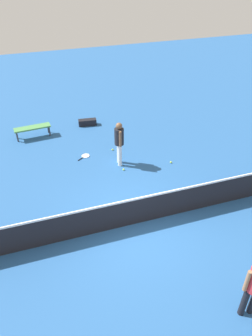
{
  "coord_description": "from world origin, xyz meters",
  "views": [
    {
      "loc": [
        2.43,
        6.51,
        6.78
      ],
      "look_at": [
        -0.27,
        -1.59,
        0.9
      ],
      "focal_mm": 34.64,
      "sensor_mm": 36.0,
      "label": 1
    }
  ],
  "objects_px": {
    "tennis_racket_near_player": "(85,156)",
    "tennis_ball_midcourt": "(124,169)",
    "tennis_ball_baseline": "(225,188)",
    "courtside_bench": "(32,128)",
    "player_near_side": "(119,140)",
    "tennis_ball_near_player": "(113,150)",
    "tennis_ball_by_net": "(171,162)",
    "equipment_bag": "(87,122)"
  },
  "relations": [
    {
      "from": "player_near_side",
      "to": "tennis_ball_midcourt",
      "type": "height_order",
      "value": "player_near_side"
    },
    {
      "from": "equipment_bag",
      "to": "tennis_ball_midcourt",
      "type": "bearing_deg",
      "value": 96.88
    },
    {
      "from": "tennis_ball_near_player",
      "to": "tennis_ball_midcourt",
      "type": "xyz_separation_m",
      "value": [
        0.02,
        1.47,
        0.0
      ]
    },
    {
      "from": "courtside_bench",
      "to": "equipment_bag",
      "type": "distance_m",
      "value": 2.45
    },
    {
      "from": "player_near_side",
      "to": "tennis_ball_baseline",
      "type": "relative_size",
      "value": 25.76
    },
    {
      "from": "tennis_racket_near_player",
      "to": "tennis_ball_near_player",
      "type": "distance_m",
      "value": 1.15
    },
    {
      "from": "tennis_racket_near_player",
      "to": "tennis_ball_midcourt",
      "type": "distance_m",
      "value": 1.78
    },
    {
      "from": "tennis_ball_midcourt",
      "to": "tennis_ball_baseline",
      "type": "bearing_deg",
      "value": 143.79
    },
    {
      "from": "tennis_ball_midcourt",
      "to": "equipment_bag",
      "type": "bearing_deg",
      "value": -83.12
    },
    {
      "from": "tennis_ball_near_player",
      "to": "tennis_ball_midcourt",
      "type": "relative_size",
      "value": 1.0
    },
    {
      "from": "player_near_side",
      "to": "courtside_bench",
      "type": "relative_size",
      "value": 1.11
    },
    {
      "from": "player_near_side",
      "to": "tennis_ball_by_net",
      "type": "distance_m",
      "value": 2.17
    },
    {
      "from": "tennis_ball_midcourt",
      "to": "tennis_ball_baseline",
      "type": "distance_m",
      "value": 3.59
    },
    {
      "from": "player_near_side",
      "to": "tennis_ball_baseline",
      "type": "distance_m",
      "value": 4.01
    },
    {
      "from": "tennis_ball_by_net",
      "to": "tennis_ball_baseline",
      "type": "bearing_deg",
      "value": 117.53
    },
    {
      "from": "player_near_side",
      "to": "tennis_ball_by_net",
      "type": "bearing_deg",
      "value": 162.98
    },
    {
      "from": "tennis_racket_near_player",
      "to": "equipment_bag",
      "type": "distance_m",
      "value": 2.66
    },
    {
      "from": "tennis_ball_midcourt",
      "to": "courtside_bench",
      "type": "relative_size",
      "value": 0.04
    },
    {
      "from": "tennis_ball_midcourt",
      "to": "courtside_bench",
      "type": "bearing_deg",
      "value": -51.24
    },
    {
      "from": "player_near_side",
      "to": "courtside_bench",
      "type": "xyz_separation_m",
      "value": [
        2.87,
        -3.12,
        -0.59
      ]
    },
    {
      "from": "courtside_bench",
      "to": "tennis_ball_by_net",
      "type": "bearing_deg",
      "value": 142.0
    },
    {
      "from": "tennis_racket_near_player",
      "to": "tennis_ball_by_net",
      "type": "bearing_deg",
      "value": 153.54
    },
    {
      "from": "tennis_ball_by_net",
      "to": "tennis_ball_midcourt",
      "type": "bearing_deg",
      "value": -3.31
    },
    {
      "from": "tennis_racket_near_player",
      "to": "courtside_bench",
      "type": "height_order",
      "value": "courtside_bench"
    },
    {
      "from": "player_near_side",
      "to": "tennis_ball_midcourt",
      "type": "relative_size",
      "value": 25.76
    },
    {
      "from": "tennis_ball_baseline",
      "to": "player_near_side",
      "type": "bearing_deg",
      "value": -41.61
    },
    {
      "from": "tennis_ball_near_player",
      "to": "tennis_ball_baseline",
      "type": "xyz_separation_m",
      "value": [
        -2.88,
        3.59,
        0.0
      ]
    },
    {
      "from": "tennis_ball_midcourt",
      "to": "tennis_ball_by_net",
      "type": "bearing_deg",
      "value": 176.69
    },
    {
      "from": "tennis_ball_midcourt",
      "to": "courtside_bench",
      "type": "distance_m",
      "value": 4.61
    },
    {
      "from": "courtside_bench",
      "to": "tennis_ball_baseline",
      "type": "bearing_deg",
      "value": 135.35
    },
    {
      "from": "tennis_racket_near_player",
      "to": "courtside_bench",
      "type": "xyz_separation_m",
      "value": [
        1.75,
        -2.21,
        0.4
      ]
    },
    {
      "from": "player_near_side",
      "to": "courtside_bench",
      "type": "bearing_deg",
      "value": -47.44
    },
    {
      "from": "tennis_ball_near_player",
      "to": "tennis_ball_by_net",
      "type": "distance_m",
      "value": 2.42
    },
    {
      "from": "tennis_ball_near_player",
      "to": "tennis_ball_midcourt",
      "type": "height_order",
      "value": "same"
    },
    {
      "from": "tennis_ball_midcourt",
      "to": "tennis_ball_baseline",
      "type": "height_order",
      "value": "same"
    },
    {
      "from": "tennis_ball_midcourt",
      "to": "tennis_ball_baseline",
      "type": "xyz_separation_m",
      "value": [
        -2.9,
        2.12,
        0.0
      ]
    },
    {
      "from": "tennis_racket_near_player",
      "to": "tennis_ball_near_player",
      "type": "xyz_separation_m",
      "value": [
        -1.15,
        -0.1,
        0.02
      ]
    },
    {
      "from": "tennis_racket_near_player",
      "to": "tennis_ball_by_net",
      "type": "relative_size",
      "value": 8.7
    },
    {
      "from": "tennis_ball_baseline",
      "to": "tennis_ball_by_net",
      "type": "bearing_deg",
      "value": -62.47
    },
    {
      "from": "tennis_ball_by_net",
      "to": "equipment_bag",
      "type": "bearing_deg",
      "value": -60.22
    },
    {
      "from": "player_near_side",
      "to": "courtside_bench",
      "type": "height_order",
      "value": "player_near_side"
    },
    {
      "from": "player_near_side",
      "to": "tennis_ball_by_net",
      "type": "xyz_separation_m",
      "value": [
        -1.86,
        0.57,
        -0.98
      ]
    }
  ]
}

